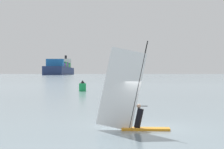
% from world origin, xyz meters
% --- Properties ---
extents(ground_plane, '(4000.00, 4000.00, 0.00)m').
position_xyz_m(ground_plane, '(0.00, 0.00, 0.00)').
color(ground_plane, gray).
extents(windsurfer, '(3.80, 0.71, 4.64)m').
position_xyz_m(windsurfer, '(-0.93, -0.63, 1.31)').
color(windsurfer, orange).
rests_on(windsurfer, ground_plane).
extents(cargo_ship, '(39.28, 210.82, 33.92)m').
position_xyz_m(cargo_ship, '(-106.42, 572.44, 8.60)').
color(cargo_ship, navy).
rests_on(cargo_ship, ground_plane).
extents(channel_buoy, '(1.12, 1.12, 1.76)m').
position_xyz_m(channel_buoy, '(-8.27, 39.80, 0.77)').
color(channel_buoy, '#19994C').
rests_on(channel_buoy, ground_plane).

